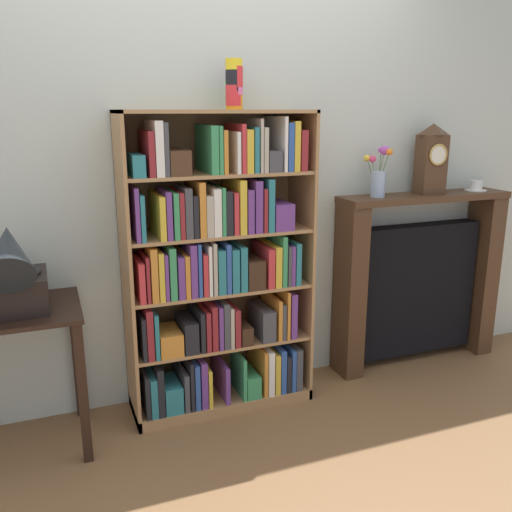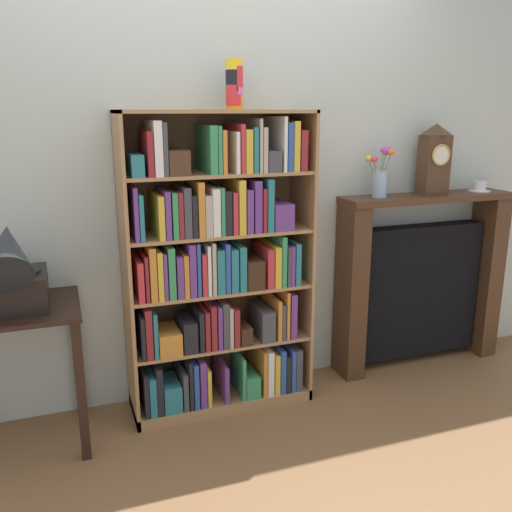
# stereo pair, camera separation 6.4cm
# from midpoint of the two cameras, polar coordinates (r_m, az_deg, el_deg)

# --- Properties ---
(ground_plane) EXTENTS (8.07, 6.40, 0.02)m
(ground_plane) POSITION_cam_midpoint_polar(r_m,az_deg,el_deg) (3.21, -3.62, -15.75)
(ground_plane) COLOR brown
(wall_back) EXTENTS (5.07, 0.08, 2.60)m
(wall_back) POSITION_cam_midpoint_polar(r_m,az_deg,el_deg) (3.14, -2.73, 8.95)
(wall_back) COLOR beige
(wall_back) RESTS_ON ground
(bookshelf) EXTENTS (1.00, 0.35, 1.62)m
(bookshelf) POSITION_cam_midpoint_polar(r_m,az_deg,el_deg) (2.98, -4.57, -1.85)
(bookshelf) COLOR #A87A4C
(bookshelf) RESTS_ON ground
(cup_stack) EXTENTS (0.09, 0.09, 0.25)m
(cup_stack) POSITION_cam_midpoint_polar(r_m,az_deg,el_deg) (2.95, -2.94, 17.30)
(cup_stack) COLOR orange
(cup_stack) RESTS_ON bookshelf
(side_table_left) EXTENTS (0.57, 0.51, 0.72)m
(side_table_left) POSITION_cam_midpoint_polar(r_m,az_deg,el_deg) (2.89, -23.77, -8.35)
(side_table_left) COLOR black
(side_table_left) RESTS_ON ground
(gramophone) EXTENTS (0.30, 0.47, 0.49)m
(gramophone) POSITION_cam_midpoint_polar(r_m,az_deg,el_deg) (2.72, -24.61, -1.60)
(gramophone) COLOR black
(gramophone) RESTS_ON side_table_left
(fireplace_mantel) EXTENTS (1.14, 0.24, 1.12)m
(fireplace_mantel) POSITION_cam_midpoint_polar(r_m,az_deg,el_deg) (3.73, 15.78, -2.48)
(fireplace_mantel) COLOR #472D1C
(fireplace_mantel) RESTS_ON ground
(mantel_clock) EXTENTS (0.17, 0.13, 0.43)m
(mantel_clock) POSITION_cam_midpoint_polar(r_m,az_deg,el_deg) (3.57, 17.18, 9.56)
(mantel_clock) COLOR #472D1C
(mantel_clock) RESTS_ON fireplace_mantel
(flower_vase) EXTENTS (0.13, 0.15, 0.30)m
(flower_vase) POSITION_cam_midpoint_polar(r_m,az_deg,el_deg) (3.38, 12.01, 8.07)
(flower_vase) COLOR #99B2D1
(flower_vase) RESTS_ON fireplace_mantel
(teacup_with_saucer) EXTENTS (0.14, 0.14, 0.07)m
(teacup_with_saucer) POSITION_cam_midpoint_polar(r_m,az_deg,el_deg) (3.83, 21.34, 6.73)
(teacup_with_saucer) COLOR white
(teacup_with_saucer) RESTS_ON fireplace_mantel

